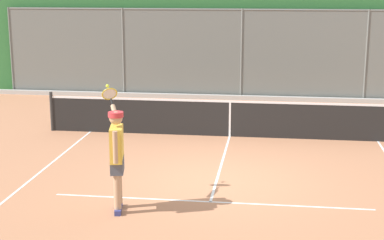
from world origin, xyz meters
TOP-DOWN VIEW (x-y plane):
  - ground_plane at (0.00, 0.00)m, footprint 60.00×60.00m
  - court_line_markings at (0.00, 1.48)m, footprint 7.62×8.84m
  - fence_backdrop at (0.00, -9.56)m, footprint 19.63×1.37m
  - tennis_net at (0.00, -3.66)m, footprint 9.79×0.09m
  - tennis_player at (1.58, 1.81)m, footprint 0.67×1.39m

SIDE VIEW (x-z plane):
  - ground_plane at x=0.00m, z-range 0.00..0.00m
  - court_line_markings at x=0.00m, z-range 0.00..0.01m
  - tennis_net at x=0.00m, z-range -0.04..1.03m
  - tennis_player at x=1.58m, z-range 0.03..2.12m
  - fence_backdrop at x=0.00m, z-range -0.01..3.41m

